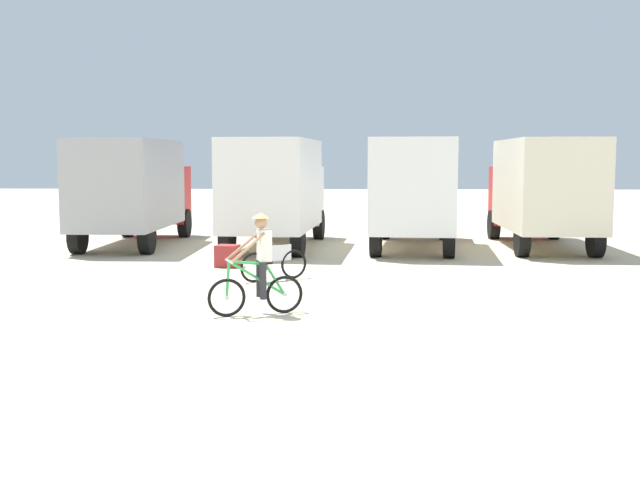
# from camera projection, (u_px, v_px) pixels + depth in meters

# --- Properties ---
(ground_plane) EXTENTS (120.00, 120.00, 0.00)m
(ground_plane) POSITION_uv_depth(u_px,v_px,m) (344.00, 338.00, 11.97)
(ground_plane) COLOR beige
(box_truck_grey_hauler) EXTENTS (2.42, 6.76, 3.35)m
(box_truck_grey_hauler) POSITION_uv_depth(u_px,v_px,m) (133.00, 187.00, 24.66)
(box_truck_grey_hauler) COLOR #9E9EA3
(box_truck_grey_hauler) RESTS_ON ground
(box_truck_white_box) EXTENTS (2.85, 6.90, 3.35)m
(box_truck_white_box) POSITION_uv_depth(u_px,v_px,m) (276.00, 188.00, 24.09)
(box_truck_white_box) COLOR white
(box_truck_white_box) RESTS_ON ground
(box_truck_avon_van) EXTENTS (2.95, 6.93, 3.35)m
(box_truck_avon_van) POSITION_uv_depth(u_px,v_px,m) (414.00, 188.00, 23.87)
(box_truck_avon_van) COLOR white
(box_truck_avon_van) RESTS_ON ground
(box_truck_cream_rv) EXTENTS (2.51, 6.80, 3.35)m
(box_truck_cream_rv) POSITION_uv_depth(u_px,v_px,m) (542.00, 188.00, 23.93)
(box_truck_cream_rv) COLOR beige
(box_truck_cream_rv) RESTS_ON ground
(cyclist_orange_shirt) EXTENTS (1.64, 0.76, 1.82)m
(cyclist_orange_shirt) POSITION_uv_depth(u_px,v_px,m) (259.00, 268.00, 13.68)
(cyclist_orange_shirt) COLOR black
(cyclist_orange_shirt) RESTS_ON ground
(bicycle_spare) EXTENTS (1.43, 1.07, 0.97)m
(bicycle_spare) POSITION_uv_depth(u_px,v_px,m) (274.00, 263.00, 17.63)
(bicycle_spare) COLOR black
(bicycle_spare) RESTS_ON ground
(supply_crate) EXTENTS (0.63, 0.60, 0.57)m
(supply_crate) POSITION_uv_depth(u_px,v_px,m) (227.00, 256.00, 19.85)
(supply_crate) COLOR #9E2D2D
(supply_crate) RESTS_ON ground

